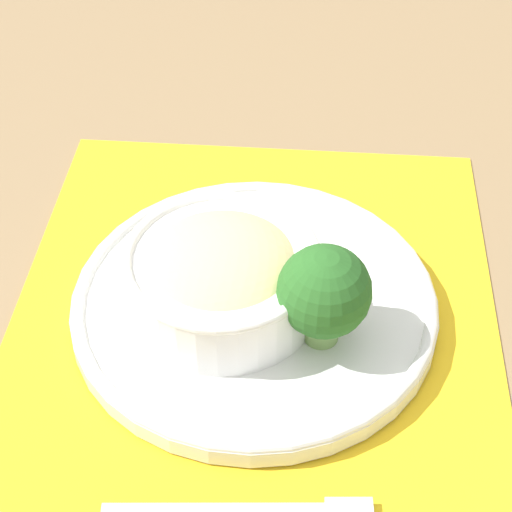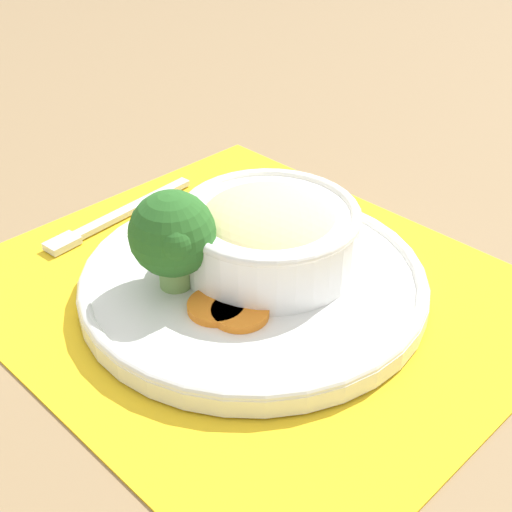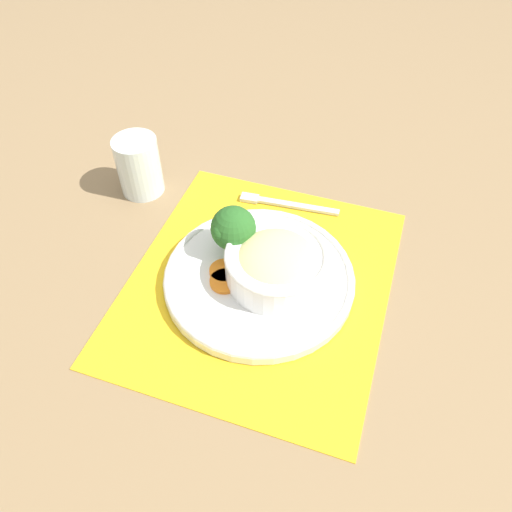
{
  "view_description": "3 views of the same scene",
  "coord_description": "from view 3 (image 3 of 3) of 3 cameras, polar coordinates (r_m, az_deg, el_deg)",
  "views": [
    {
      "loc": [
        0.47,
        0.1,
        0.53
      ],
      "look_at": [
        -0.02,
        -0.0,
        0.05
      ],
      "focal_mm": 60.0,
      "sensor_mm": 36.0,
      "label": 1
    },
    {
      "loc": [
        -0.4,
        0.3,
        0.38
      ],
      "look_at": [
        -0.0,
        -0.0,
        0.04
      ],
      "focal_mm": 50.0,
      "sensor_mm": 36.0,
      "label": 2
    },
    {
      "loc": [
        -0.45,
        -0.22,
        0.62
      ],
      "look_at": [
        0.01,
        0.01,
        0.04
      ],
      "focal_mm": 35.0,
      "sensor_mm": 36.0,
      "label": 3
    }
  ],
  "objects": [
    {
      "name": "ground_plane",
      "position": [
        0.8,
        0.36,
        -3.12
      ],
      "size": [
        4.0,
        4.0,
        0.0
      ],
      "primitive_type": "plane",
      "color": "#8C704C"
    },
    {
      "name": "placemat",
      "position": [
        0.8,
        0.36,
        -3.03
      ],
      "size": [
        0.51,
        0.46,
        0.0
      ],
      "color": "yellow",
      "rests_on": "ground_plane"
    },
    {
      "name": "plate",
      "position": [
        0.79,
        0.36,
        -2.43
      ],
      "size": [
        0.3,
        0.3,
        0.02
      ],
      "color": "white",
      "rests_on": "placemat"
    },
    {
      "name": "bowl",
      "position": [
        0.76,
        2.32,
        -0.79
      ],
      "size": [
        0.16,
        0.16,
        0.06
      ],
      "color": "white",
      "rests_on": "plate"
    },
    {
      "name": "broccoli_floret",
      "position": [
        0.78,
        -2.64,
        3.12
      ],
      "size": [
        0.07,
        0.07,
        0.09
      ],
      "color": "#759E51",
      "rests_on": "plate"
    },
    {
      "name": "carrot_slice_near",
      "position": [
        0.78,
        -3.65,
        -1.71
      ],
      "size": [
        0.05,
        0.05,
        0.01
      ],
      "color": "orange",
      "rests_on": "plate"
    },
    {
      "name": "carrot_slice_middle",
      "position": [
        0.77,
        -3.59,
        -2.9
      ],
      "size": [
        0.05,
        0.05,
        0.01
      ],
      "color": "orange",
      "rests_on": "plate"
    },
    {
      "name": "water_glass",
      "position": [
        0.95,
        -13.18,
        9.71
      ],
      "size": [
        0.08,
        0.08,
        0.11
      ],
      "color": "silver",
      "rests_on": "ground_plane"
    },
    {
      "name": "fork",
      "position": [
        0.92,
        2.68,
        6.08
      ],
      "size": [
        0.05,
        0.18,
        0.01
      ],
      "rotation": [
        0.0,
        0.0,
        0.22
      ],
      "color": "silver",
      "rests_on": "placemat"
    }
  ]
}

